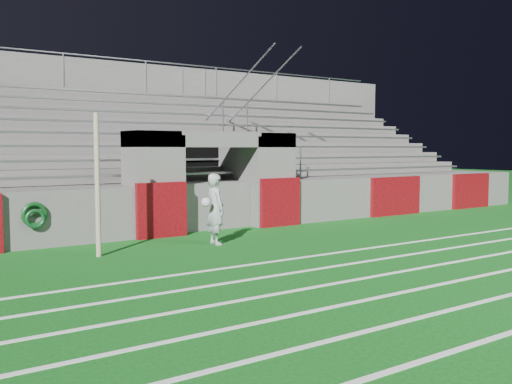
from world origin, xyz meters
TOP-DOWN VIEW (x-y plane):
  - ground at (0.00, 0.00)m, footprint 90.00×90.00m
  - field_post at (-3.90, 1.42)m, footprint 0.11×0.11m
  - field_markings at (0.00, -5.00)m, footprint 28.00×8.09m
  - stadium_structure at (0.00, 7.97)m, footprint 26.00×8.48m
  - goalkeeper_with_ball at (-1.22, 1.36)m, footprint 0.65×0.61m
  - hose_coil at (-4.75, 2.93)m, footprint 0.55×0.14m

SIDE VIEW (x-z plane):
  - ground at x=0.00m, z-range 0.00..0.00m
  - field_markings at x=0.00m, z-range 0.00..0.01m
  - hose_coil at x=-4.75m, z-range 0.44..1.02m
  - goalkeeper_with_ball at x=-1.22m, z-range 0.00..1.61m
  - field_post at x=-3.90m, z-range 0.00..2.87m
  - stadium_structure at x=0.00m, z-range -1.22..4.20m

